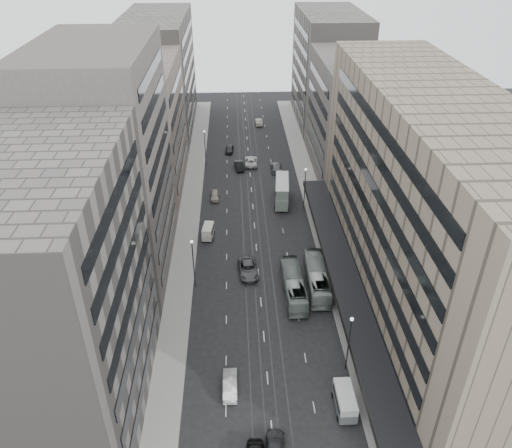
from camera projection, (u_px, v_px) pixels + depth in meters
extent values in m
plane|color=black|center=(264.00, 342.00, 65.29)|extent=(220.00, 220.00, 0.00)
cube|color=gray|center=(314.00, 201.00, 97.64)|extent=(4.00, 125.00, 0.15)
cube|color=gray|center=(191.00, 204.00, 96.67)|extent=(4.00, 125.00, 0.15)
cube|color=#7F725D|center=(426.00, 208.00, 65.10)|extent=(15.00, 60.00, 30.00)
cube|color=black|center=(346.00, 277.00, 70.49)|extent=(4.40, 60.00, 0.50)
cube|color=#4C4842|center=(352.00, 116.00, 104.11)|extent=(15.00, 28.00, 24.00)
cube|color=#66625C|center=(328.00, 69.00, 128.59)|extent=(15.00, 32.00, 28.00)
cube|color=#66625C|center=(56.00, 298.00, 49.76)|extent=(15.00, 28.00, 30.00)
cube|color=#4C4842|center=(108.00, 165.00, 71.68)|extent=(15.00, 26.00, 34.00)
cube|color=#75665B|center=(140.00, 128.00, 97.01)|extent=(15.00, 28.00, 25.00)
cube|color=#66625C|center=(159.00, 75.00, 124.30)|extent=(15.00, 38.00, 28.00)
cylinder|color=#262628|center=(348.00, 345.00, 59.33)|extent=(0.16, 0.16, 8.00)
sphere|color=silver|center=(352.00, 319.00, 57.18)|extent=(0.44, 0.44, 0.44)
cylinder|color=#262628|center=(305.00, 189.00, 93.36)|extent=(0.16, 0.16, 8.00)
sphere|color=silver|center=(306.00, 169.00, 91.22)|extent=(0.44, 0.44, 0.44)
cylinder|color=#262628|center=(194.00, 265.00, 73.01)|extent=(0.16, 0.16, 8.00)
sphere|color=silver|center=(192.00, 242.00, 70.87)|extent=(0.44, 0.44, 0.44)
cylinder|color=#262628|center=(205.00, 149.00, 109.60)|extent=(0.16, 0.16, 8.00)
sphere|color=silver|center=(204.00, 131.00, 107.45)|extent=(0.44, 0.44, 0.44)
imported|color=gray|center=(293.00, 285.00, 72.77)|extent=(2.99, 11.82, 3.28)
imported|color=#939E97|center=(317.00, 278.00, 74.22)|extent=(3.19, 12.12, 3.35)
cube|color=gray|center=(282.00, 195.00, 96.38)|extent=(3.22, 8.90, 2.23)
cube|color=gray|center=(282.00, 186.00, 95.29)|extent=(3.14, 8.55, 1.94)
cube|color=silver|center=(282.00, 181.00, 94.75)|extent=(3.22, 8.90, 0.12)
cylinder|color=black|center=(275.00, 208.00, 94.34)|extent=(0.36, 0.99, 0.97)
cylinder|color=black|center=(288.00, 209.00, 94.25)|extent=(0.36, 0.99, 0.97)
cylinder|color=black|center=(276.00, 193.00, 99.68)|extent=(0.36, 0.99, 0.97)
cylinder|color=black|center=(288.00, 193.00, 99.59)|extent=(0.36, 0.99, 0.97)
cube|color=#55595C|center=(344.00, 403.00, 55.89)|extent=(1.99, 4.73, 1.23)
cube|color=silver|center=(345.00, 397.00, 55.31)|extent=(1.95, 4.64, 0.97)
cylinder|color=black|center=(338.00, 419.00, 54.84)|extent=(0.20, 0.70, 0.70)
cylinder|color=black|center=(356.00, 418.00, 54.92)|extent=(0.20, 0.70, 0.70)
cylinder|color=black|center=(333.00, 396.00, 57.49)|extent=(0.20, 0.70, 0.70)
cylinder|color=black|center=(350.00, 395.00, 57.58)|extent=(0.20, 0.70, 0.70)
cube|color=beige|center=(208.00, 233.00, 86.17)|extent=(2.08, 3.84, 1.13)
cube|color=beige|center=(208.00, 228.00, 85.64)|extent=(2.04, 3.77, 0.89)
cylinder|color=black|center=(202.00, 240.00, 85.49)|extent=(0.23, 0.60, 0.59)
cylinder|color=black|center=(212.00, 240.00, 85.39)|extent=(0.23, 0.60, 0.59)
cylinder|color=black|center=(205.00, 232.00, 87.55)|extent=(0.23, 0.60, 0.59)
cylinder|color=black|center=(214.00, 232.00, 87.44)|extent=(0.23, 0.60, 0.59)
imported|color=#B4B4B0|center=(230.00, 385.00, 58.27)|extent=(1.66, 4.72, 1.55)
imported|color=#4E4E50|center=(248.00, 269.00, 77.47)|extent=(3.29, 6.30, 1.69)
imported|color=#A59A89|center=(215.00, 195.00, 98.17)|extent=(1.78, 4.30, 1.46)
imported|color=black|center=(239.00, 166.00, 109.79)|extent=(2.26, 4.98, 1.58)
imported|color=silver|center=(251.00, 161.00, 111.78)|extent=(2.95, 6.06, 1.66)
imported|color=#59595C|center=(276.00, 167.00, 108.98)|extent=(2.39, 5.81, 1.68)
imported|color=#29292C|center=(230.00, 149.00, 117.86)|extent=(2.20, 4.60, 1.52)
imported|color=#AEA490|center=(259.00, 122.00, 133.46)|extent=(1.78, 4.83, 1.58)
imported|color=black|center=(392.00, 434.00, 52.33)|extent=(0.85, 0.80, 1.95)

